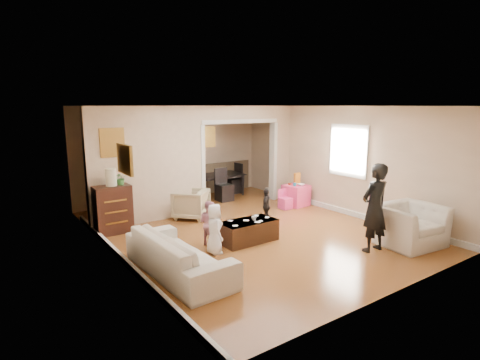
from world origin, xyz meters
TOP-DOWN VIEW (x-y plane):
  - floor at (0.00, 0.00)m, footprint 7.00×7.00m
  - partition_left at (-1.38, 1.80)m, footprint 2.75×0.18m
  - partition_right at (2.48, 1.80)m, footprint 0.55×0.18m
  - partition_header at (1.10, 1.80)m, footprint 2.22×0.18m
  - window_pane at (2.73, -0.40)m, footprint 0.03×0.95m
  - framed_art_partition at (-2.20, 1.70)m, footprint 0.45×0.03m
  - framed_art_sofa_wall at (-2.71, -0.60)m, footprint 0.03×0.55m
  - framed_art_alcove at (1.10, 3.44)m, footprint 0.45×0.03m
  - sofa at (-2.12, -1.16)m, footprint 0.96×2.25m
  - armchair_back at (-0.54, 1.44)m, footprint 1.04×1.04m
  - armchair_front at (2.03, -2.48)m, footprint 1.27×1.14m
  - dresser at (-2.36, 1.40)m, footprint 0.73×0.41m
  - table_lamp at (-2.36, 1.40)m, footprint 0.22×0.22m
  - potted_plant at (-2.16, 1.40)m, footprint 0.26×0.22m
  - coffee_table at (-0.38, -0.62)m, footprint 1.12×0.56m
  - coffee_cup at (-0.28, -0.67)m, footprint 0.09×0.09m
  - play_table at (2.30, 0.90)m, footprint 0.63×0.63m
  - cereal_box at (2.42, 1.00)m, footprint 0.21×0.09m
  - cyan_cup at (2.20, 0.85)m, footprint 0.08×0.08m
  - toy_block at (2.18, 1.02)m, footprint 0.10×0.09m
  - play_bowl at (2.35, 0.78)m, footprint 0.22×0.22m
  - dining_table at (1.02, 3.06)m, footprint 1.83×1.06m
  - adult_person at (1.20, -2.31)m, footprint 0.60×0.41m
  - child_kneel_a at (-1.23, -0.77)m, footprint 0.36×0.49m
  - child_kneel_b at (-1.08, -0.32)m, footprint 0.45×0.50m
  - child_toddler at (0.67, 0.13)m, footprint 0.47×0.44m
  - craft_papers at (-0.30, -0.61)m, footprint 0.95×0.51m

SIDE VIEW (x-z plane):
  - floor at x=0.00m, z-range 0.00..0.00m
  - coffee_table at x=-0.38m, z-range 0.00..0.42m
  - play_table at x=2.30m, z-range 0.00..0.55m
  - dining_table at x=1.02m, z-range 0.00..0.63m
  - sofa at x=-2.12m, z-range 0.00..0.65m
  - armchair_back at x=-0.54m, z-range 0.00..0.68m
  - armchair_front at x=2.03m, z-range 0.00..0.76m
  - child_toddler at x=0.67m, z-range 0.00..0.78m
  - craft_papers at x=-0.30m, z-range 0.42..0.42m
  - child_kneel_b at x=-1.08m, z-range 0.00..0.85m
  - child_kneel_a at x=-1.23m, z-range 0.00..0.91m
  - coffee_cup at x=-0.28m, z-range 0.42..0.50m
  - dresser at x=-2.36m, z-range 0.00..1.00m
  - play_bowl at x=2.35m, z-range 0.55..0.60m
  - toy_block at x=2.18m, z-range 0.55..0.60m
  - cyan_cup at x=2.20m, z-range 0.55..0.63m
  - cereal_box at x=2.42m, z-range 0.55..0.85m
  - adult_person at x=1.20m, z-range 0.00..1.62m
  - potted_plant at x=-2.16m, z-range 1.00..1.29m
  - table_lamp at x=-2.36m, z-range 1.00..1.36m
  - partition_left at x=-1.38m, z-range 0.00..2.60m
  - partition_right at x=2.48m, z-range 0.00..2.60m
  - window_pane at x=2.73m, z-range 1.00..2.10m
  - framed_art_alcove at x=1.10m, z-range 1.42..1.98m
  - framed_art_sofa_wall at x=-2.71m, z-range 1.60..2.00m
  - framed_art_partition at x=-2.20m, z-range 1.58..2.12m
  - partition_header at x=1.10m, z-range 2.25..2.60m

